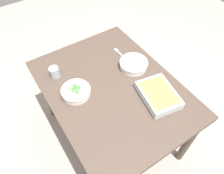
{
  "coord_description": "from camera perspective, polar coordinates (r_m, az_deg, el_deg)",
  "views": [
    {
      "loc": [
        -0.82,
        0.54,
        1.96
      ],
      "look_at": [
        0.0,
        0.0,
        0.74
      ],
      "focal_mm": 34.2,
      "sensor_mm": 36.0,
      "label": 1
    }
  ],
  "objects": [
    {
      "name": "ground_plane",
      "position": [
        2.19,
        -0.0,
        -12.28
      ],
      "size": [
        6.0,
        6.0,
        0.0
      ],
      "primitive_type": "plane",
      "color": "#9E9389"
    },
    {
      "name": "dining_table",
      "position": [
        1.64,
        -0.0,
        -1.98
      ],
      "size": [
        1.2,
        0.9,
        0.74
      ],
      "color": "#4C3D33",
      "rests_on": "ground_plane"
    },
    {
      "name": "stew_bowl",
      "position": [
        1.69,
        5.8,
        6.14
      ],
      "size": [
        0.22,
        0.22,
        0.06
      ],
      "color": "white",
      "rests_on": "dining_table"
    },
    {
      "name": "broccoli_bowl",
      "position": [
        1.52,
        -9.62,
        -1.13
      ],
      "size": [
        0.21,
        0.21,
        0.07
      ],
      "color": "white",
      "rests_on": "dining_table"
    },
    {
      "name": "baking_dish",
      "position": [
        1.51,
        12.32,
        -2.0
      ],
      "size": [
        0.33,
        0.27,
        0.06
      ],
      "color": "silver",
      "rests_on": "dining_table"
    },
    {
      "name": "drink_cup",
      "position": [
        1.66,
        -15.08,
        3.76
      ],
      "size": [
        0.07,
        0.07,
        0.08
      ],
      "color": "#B2BCC6",
      "rests_on": "dining_table"
    },
    {
      "name": "spoon_by_stew",
      "position": [
        1.7,
        4.28,
        5.47
      ],
      "size": [
        0.11,
        0.16,
        0.01
      ],
      "color": "silver",
      "rests_on": "dining_table"
    },
    {
      "name": "spoon_by_broccoli",
      "position": [
        1.57,
        -8.99,
        -0.51
      ],
      "size": [
        0.14,
        0.14,
        0.01
      ],
      "color": "silver",
      "rests_on": "dining_table"
    },
    {
      "name": "fork_on_table",
      "position": [
        1.81,
        2.14,
        8.89
      ],
      "size": [
        0.18,
        0.02,
        0.01
      ],
      "color": "silver",
      "rests_on": "dining_table"
    }
  ]
}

